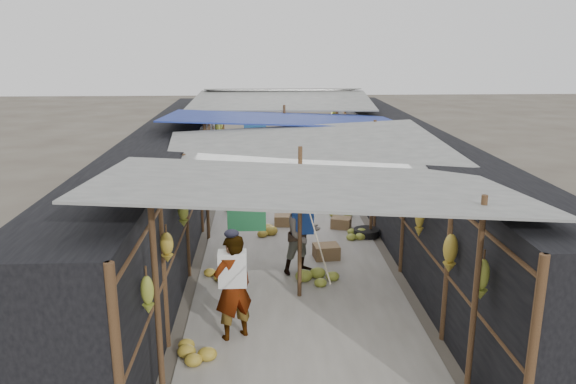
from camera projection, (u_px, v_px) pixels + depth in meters
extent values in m
cube|color=#9E998E|center=(289.00, 230.00, 12.94)|extent=(3.60, 16.00, 0.02)
cube|color=black|center=(168.00, 183.00, 12.52)|extent=(1.40, 15.00, 2.30)
cube|color=black|center=(407.00, 180.00, 12.77)|extent=(1.40, 15.00, 2.30)
cube|color=olive|center=(326.00, 252.00, 11.19)|extent=(0.53, 0.45, 0.30)
cube|color=olive|center=(341.00, 223.00, 13.01)|extent=(0.53, 0.47, 0.27)
cube|color=olive|center=(283.00, 221.00, 13.19)|extent=(0.43, 0.36, 0.27)
cylinder|color=black|center=(366.00, 233.00, 12.49)|extent=(0.57, 0.57, 0.17)
imported|color=white|center=(233.00, 287.00, 8.03)|extent=(0.70, 0.63, 1.61)
imported|color=navy|center=(302.00, 234.00, 10.39)|extent=(0.92, 0.85, 1.52)
imported|color=#4C4842|center=(349.00, 189.00, 14.89)|extent=(0.44, 0.60, 0.82)
cylinder|color=brown|center=(158.00, 312.00, 6.25)|extent=(0.07, 0.07, 2.60)
cylinder|color=brown|center=(475.00, 304.00, 6.42)|extent=(0.07, 0.07, 2.60)
cylinder|color=brown|center=(300.00, 224.00, 9.23)|extent=(0.07, 0.07, 2.60)
cylinder|color=brown|center=(207.00, 182.00, 12.04)|extent=(0.07, 0.07, 2.60)
cylinder|color=brown|center=(373.00, 180.00, 12.21)|extent=(0.07, 0.07, 2.60)
cylinder|color=brown|center=(284.00, 154.00, 15.02)|extent=(0.07, 0.07, 2.60)
cylinder|color=brown|center=(224.00, 136.00, 17.82)|extent=(0.07, 0.07, 2.60)
cylinder|color=brown|center=(336.00, 135.00, 17.99)|extent=(0.07, 0.07, 2.60)
cube|color=gray|center=(311.00, 183.00, 6.99)|extent=(5.21, 3.19, 0.52)
cube|color=gray|center=(307.00, 148.00, 10.12)|extent=(5.23, 3.73, 0.50)
cube|color=navy|center=(283.00, 118.00, 13.27)|extent=(5.40, 3.60, 0.41)
cube|color=gray|center=(282.00, 100.00, 16.43)|extent=(5.37, 3.66, 0.27)
cube|color=gray|center=(282.00, 90.00, 18.72)|extent=(5.00, 1.99, 0.24)
cylinder|color=brown|center=(198.00, 143.00, 12.32)|extent=(0.06, 15.00, 0.06)
cylinder|color=brown|center=(379.00, 142.00, 12.50)|extent=(0.06, 15.00, 0.06)
cylinder|color=gray|center=(289.00, 142.00, 12.41)|extent=(0.02, 15.00, 0.02)
cube|color=#297B47|center=(246.00, 210.00, 8.66)|extent=(0.60, 0.03, 0.70)
cube|color=#A51C19|center=(345.00, 175.00, 10.64)|extent=(0.50, 0.03, 0.60)
cube|color=#1B4AB4|center=(282.00, 157.00, 12.32)|extent=(0.70, 0.03, 0.60)
cube|color=white|center=(298.00, 138.00, 14.64)|extent=(0.60, 0.03, 0.55)
cube|color=#21189C|center=(322.00, 176.00, 10.71)|extent=(0.55, 0.03, 0.65)
cube|color=#21579A|center=(255.00, 128.00, 16.50)|extent=(0.65, 0.03, 0.60)
ellipsoid|color=olive|center=(148.00, 295.00, 6.10)|extent=(0.15, 0.12, 0.45)
ellipsoid|color=olive|center=(167.00, 247.00, 7.38)|extent=(0.18, 0.15, 0.42)
ellipsoid|color=olive|center=(183.00, 213.00, 8.96)|extent=(0.17, 0.15, 0.45)
ellipsoid|color=olive|center=(193.00, 177.00, 10.28)|extent=(0.18, 0.15, 0.48)
ellipsoid|color=olive|center=(199.00, 179.00, 11.38)|extent=(0.17, 0.14, 0.51)
ellipsoid|color=olive|center=(209.00, 152.00, 13.52)|extent=(0.18, 0.16, 0.51)
ellipsoid|color=olive|center=(214.00, 140.00, 14.91)|extent=(0.16, 0.13, 0.51)
ellipsoid|color=olive|center=(217.00, 130.00, 16.29)|extent=(0.14, 0.12, 0.54)
ellipsoid|color=olive|center=(221.00, 125.00, 17.57)|extent=(0.14, 0.12, 0.57)
ellipsoid|color=olive|center=(224.00, 115.00, 19.19)|extent=(0.19, 0.16, 0.38)
ellipsoid|color=olive|center=(482.00, 280.00, 6.40)|extent=(0.16, 0.14, 0.50)
ellipsoid|color=olive|center=(450.00, 253.00, 7.47)|extent=(0.20, 0.17, 0.55)
ellipsoid|color=olive|center=(420.00, 219.00, 8.89)|extent=(0.16, 0.13, 0.59)
ellipsoid|color=olive|center=(392.00, 177.00, 10.76)|extent=(0.17, 0.14, 0.38)
ellipsoid|color=olive|center=(379.00, 169.00, 11.92)|extent=(0.17, 0.15, 0.36)
ellipsoid|color=olive|center=(363.00, 152.00, 13.73)|extent=(0.18, 0.15, 0.60)
ellipsoid|color=olive|center=(353.00, 139.00, 15.18)|extent=(0.18, 0.15, 0.52)
ellipsoid|color=olive|center=(347.00, 129.00, 16.23)|extent=(0.15, 0.13, 0.38)
ellipsoid|color=olive|center=(341.00, 128.00, 17.47)|extent=(0.17, 0.15, 0.43)
ellipsoid|color=olive|center=(334.00, 118.00, 19.21)|extent=(0.19, 0.16, 0.55)
ellipsoid|color=olive|center=(192.00, 348.00, 7.70)|extent=(0.59, 0.50, 0.30)
ellipsoid|color=olive|center=(239.00, 204.00, 14.40)|extent=(0.68, 0.58, 0.34)
ellipsoid|color=olive|center=(360.00, 232.00, 12.35)|extent=(0.58, 0.49, 0.29)
ellipsoid|color=olive|center=(216.00, 274.00, 10.23)|extent=(0.46, 0.39, 0.23)
ellipsoid|color=olive|center=(270.00, 229.00, 12.64)|extent=(0.46, 0.39, 0.23)
ellipsoid|color=olive|center=(319.00, 276.00, 10.05)|extent=(0.56, 0.47, 0.28)
ellipsoid|color=olive|center=(240.00, 176.00, 17.38)|extent=(0.67, 0.57, 0.34)
ellipsoid|color=olive|center=(323.00, 183.00, 16.70)|extent=(0.52, 0.44, 0.26)
ellipsoid|color=olive|center=(342.00, 210.00, 14.03)|extent=(0.52, 0.44, 0.26)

